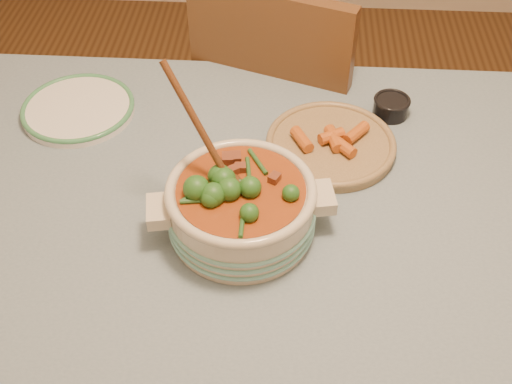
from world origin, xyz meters
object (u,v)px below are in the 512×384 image
(white_plate, at_px, (78,108))
(fried_plate, at_px, (331,142))
(chair_far, at_px, (282,103))
(dining_table, at_px, (270,228))
(stew_casserole, at_px, (241,204))
(condiment_bowl, at_px, (391,106))

(white_plate, bearing_deg, fried_plate, -8.99)
(chair_far, bearing_deg, white_plate, 51.72)
(chair_far, bearing_deg, dining_table, 108.17)
(stew_casserole, height_order, chair_far, stew_casserole)
(condiment_bowl, relative_size, chair_far, 0.10)
(white_plate, bearing_deg, stew_casserole, -39.69)
(condiment_bowl, bearing_deg, white_plate, -176.87)
(dining_table, height_order, chair_far, chair_far)
(dining_table, xyz_separation_m, chair_far, (0.01, 0.61, -0.10))
(dining_table, distance_m, stew_casserole, 0.20)
(condiment_bowl, relative_size, fried_plate, 0.33)
(white_plate, bearing_deg, dining_table, -29.34)
(fried_plate, distance_m, chair_far, 0.50)
(white_plate, distance_m, fried_plate, 0.65)
(white_plate, relative_size, condiment_bowl, 3.48)
(stew_casserole, bearing_deg, white_plate, 140.31)
(dining_table, bearing_deg, stew_casserole, -122.86)
(stew_casserole, xyz_separation_m, condiment_bowl, (0.35, 0.42, -0.05))
(dining_table, xyz_separation_m, condiment_bowl, (0.29, 0.33, 0.12))
(condiment_bowl, distance_m, fried_plate, 0.21)
(condiment_bowl, distance_m, chair_far, 0.46)
(condiment_bowl, height_order, fried_plate, fried_plate)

